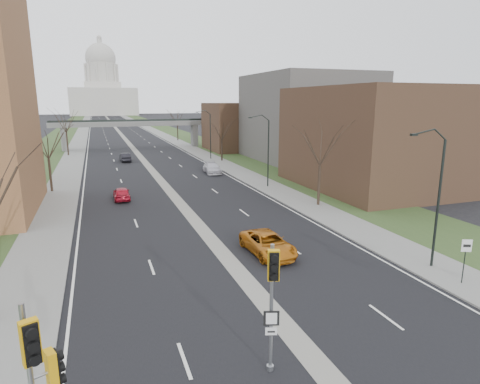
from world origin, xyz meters
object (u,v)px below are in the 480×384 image
car_right_mid (212,168)px  signal_pole_median (273,288)px  car_left_near (122,193)px  signal_pole_left (40,369)px  car_left_far (125,157)px  speed_limit_sign (465,253)px  car_right_near (268,244)px

car_right_mid → signal_pole_median: bearing=-98.7°
signal_pole_median → car_left_near: size_ratio=1.28×
signal_pole_left → car_left_near: bearing=61.4°
signal_pole_left → signal_pole_median: signal_pole_left is taller
car_left_far → car_right_mid: car_right_mid is taller
signal_pole_left → speed_limit_sign: signal_pole_left is taller
signal_pole_median → car_right_near: size_ratio=0.98×
car_left_far → car_right_mid: 19.91m
speed_limit_sign → car_right_near: (-8.59, 8.21, -1.19)m
speed_limit_sign → car_right_mid: 40.53m
car_left_near → car_right_near: size_ratio=0.77×
car_right_near → car_right_mid: car_right_mid is taller
signal_pole_left → signal_pole_median: (7.52, 2.00, 0.12)m
speed_limit_sign → car_left_near: size_ratio=0.64×
speed_limit_sign → car_right_near: 11.94m
signal_pole_left → car_left_far: 62.67m
signal_pole_median → signal_pole_left: bearing=-146.7°
signal_pole_left → signal_pole_median: bearing=-6.9°
car_left_near → speed_limit_sign: bearing=121.6°
signal_pole_left → car_right_mid: size_ratio=1.02×
car_right_near → car_right_mid: bearing=78.4°
car_left_near → signal_pole_median: bearing=96.7°
signal_pole_median → car_right_mid: size_ratio=0.99×
car_right_near → car_left_far: bearing=94.6°
speed_limit_sign → car_right_near: speed_limit_sign is taller
speed_limit_sign → car_left_far: (-14.63, 56.85, -1.19)m
car_right_near → signal_pole_left: bearing=-134.9°
car_right_mid → car_right_near: bearing=-94.8°
signal_pole_left → speed_limit_sign: bearing=-7.3°
speed_limit_sign → car_right_mid: size_ratio=0.50×
signal_pole_left → signal_pole_median: 7.78m
signal_pole_left → car_left_near: 33.72m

